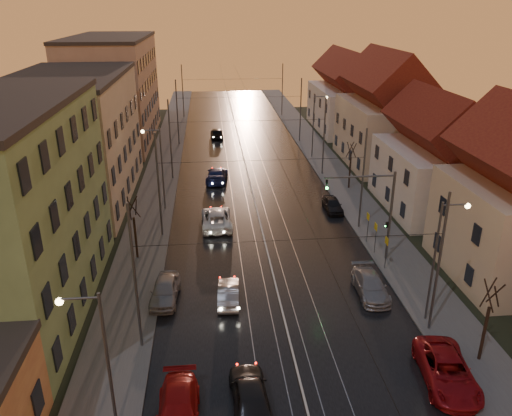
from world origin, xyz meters
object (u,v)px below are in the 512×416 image
object	(u,v)px
driving_car_3	(217,175)
parked_left_2	(178,411)
driving_car_4	(217,133)
street_lamp_3	(316,120)
street_lamp_2	(158,161)
parked_left_3	(165,290)
driving_car_2	(217,218)
street_lamp_0	(100,358)
parked_right_0	(447,371)
driving_car_0	(250,393)
driving_car_1	(228,293)
parked_right_1	(370,285)
parked_right_2	(333,205)
traffic_light_mast	(378,205)
street_lamp_1	(440,251)

from	to	relation	value
driving_car_3	parked_left_2	size ratio (longest dim) A/B	1.09
driving_car_4	street_lamp_3	bearing A→B (deg)	135.94
street_lamp_3	driving_car_3	distance (m)	15.68
street_lamp_2	parked_left_3	size ratio (longest dim) A/B	1.85
street_lamp_2	driving_car_2	size ratio (longest dim) A/B	1.43
street_lamp_0	street_lamp_3	bearing A→B (deg)	67.52
driving_car_2	driving_car_3	bearing A→B (deg)	-92.69
parked_left_2	parked_right_0	distance (m)	13.88
driving_car_0	driving_car_1	bearing A→B (deg)	-88.93
driving_car_2	parked_left_2	bearing A→B (deg)	82.95
street_lamp_0	parked_right_0	bearing A→B (deg)	8.72
driving_car_2	street_lamp_3	bearing A→B (deg)	-123.83
driving_car_0	parked_right_1	xyz separation A→B (m)	(9.02, 9.44, -0.09)
street_lamp_0	parked_right_1	size ratio (longest dim) A/B	1.71
driving_car_2	driving_car_3	size ratio (longest dim) A/B	1.05
parked_left_2	parked_left_3	xyz separation A→B (m)	(-1.40, 10.83, 0.03)
street_lamp_0	driving_car_1	distance (m)	13.37
driving_car_0	parked_left_2	size ratio (longest dim) A/B	0.93
parked_right_2	driving_car_1	bearing A→B (deg)	-125.71
street_lamp_0	driving_car_1	bearing A→B (deg)	63.27
driving_car_0	driving_car_1	xyz separation A→B (m)	(-0.65, 9.46, -0.12)
street_lamp_0	driving_car_3	bearing A→B (deg)	81.30
street_lamp_2	street_lamp_0	bearing A→B (deg)	-90.00
street_lamp_2	traffic_light_mast	world-z (taller)	street_lamp_2
parked_right_0	parked_right_1	bearing A→B (deg)	106.27
driving_car_3	parked_left_3	distance (m)	24.22
street_lamp_1	driving_car_3	distance (m)	30.86
driving_car_0	street_lamp_1	bearing A→B (deg)	-155.51
parked_left_3	parked_right_2	xyz separation A→B (m)	(14.79, 14.15, -0.09)
street_lamp_1	parked_right_1	size ratio (longest dim) A/B	1.71
traffic_light_mast	parked_left_2	size ratio (longest dim) A/B	1.48
street_lamp_3	parked_right_0	bearing A→B (deg)	-92.08
parked_right_0	parked_right_1	distance (m)	8.85
parked_right_0	parked_right_1	world-z (taller)	parked_right_0
street_lamp_1	parked_left_2	size ratio (longest dim) A/B	1.64
driving_car_4	parked_right_2	size ratio (longest dim) A/B	1.14
parked_left_3	driving_car_3	bearing A→B (deg)	84.68
driving_car_4	parked_right_0	xyz separation A→B (m)	(10.80, -52.71, -0.00)
traffic_light_mast	driving_car_4	xyz separation A→B (m)	(-11.20, 39.28, -3.86)
street_lamp_1	parked_right_0	xyz separation A→B (m)	(-1.50, -5.44, -4.14)
street_lamp_3	parked_right_2	distance (m)	18.51
street_lamp_2	driving_car_2	distance (m)	7.95
driving_car_2	parked_left_2	size ratio (longest dim) A/B	1.15
street_lamp_0	parked_right_1	world-z (taller)	street_lamp_0
street_lamp_3	driving_car_2	size ratio (longest dim) A/B	1.43
street_lamp_2	driving_car_2	bearing A→B (deg)	-40.43
parked_right_2	street_lamp_2	bearing A→B (deg)	173.25
parked_left_2	parked_right_0	world-z (taller)	parked_right_0
driving_car_4	parked_left_3	size ratio (longest dim) A/B	1.01
driving_car_4	street_lamp_2	bearing A→B (deg)	76.22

